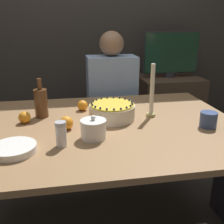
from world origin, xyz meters
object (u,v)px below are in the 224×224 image
at_px(candle, 152,95).
at_px(cake, 112,111).
at_px(sugar_bowl, 93,129).
at_px(tv_monitor, 171,54).
at_px(bottle, 41,102).
at_px(person_man_blue_shirt, 112,114).
at_px(sugar_shaker, 61,134).

bearing_deg(candle, cake, -179.00).
relative_size(sugar_bowl, candle, 0.40).
xyz_separation_m(candle, tv_monitor, (0.53, 1.03, 0.11)).
bearing_deg(bottle, person_man_blue_shirt, 47.59).
distance_m(cake, tv_monitor, 1.31).
bearing_deg(candle, tv_monitor, 62.85).
relative_size(cake, person_man_blue_shirt, 0.22).
bearing_deg(person_man_blue_shirt, sugar_bowl, 74.84).
height_order(sugar_bowl, person_man_blue_shirt, person_man_blue_shirt).
height_order(cake, candle, candle).
distance_m(sugar_bowl, bottle, 0.45).
relative_size(cake, sugar_bowl, 2.11).
bearing_deg(cake, candle, 1.00).
bearing_deg(candle, sugar_bowl, -145.85).
bearing_deg(bottle, sugar_bowl, -52.88).
relative_size(sugar_bowl, sugar_shaker, 1.06).
xyz_separation_m(sugar_shaker, bottle, (-0.12, 0.42, 0.03)).
height_order(sugar_shaker, tv_monitor, tv_monitor).
xyz_separation_m(sugar_bowl, sugar_shaker, (-0.15, -0.06, 0.01)).
distance_m(cake, bottle, 0.42).
bearing_deg(bottle, tv_monitor, 38.40).
distance_m(cake, sugar_shaker, 0.42).
bearing_deg(sugar_bowl, person_man_blue_shirt, 74.84).
bearing_deg(tv_monitor, person_man_blue_shirt, -151.15).
height_order(person_man_blue_shirt, tv_monitor, person_man_blue_shirt).
distance_m(sugar_shaker, bottle, 0.43).
height_order(sugar_bowl, candle, candle).
xyz_separation_m(person_man_blue_shirt, tv_monitor, (0.65, 0.36, 0.45)).
distance_m(candle, bottle, 0.65).
relative_size(cake, sugar_shaker, 2.24).
height_order(bottle, person_man_blue_shirt, person_man_blue_shirt).
height_order(candle, bottle, candle).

